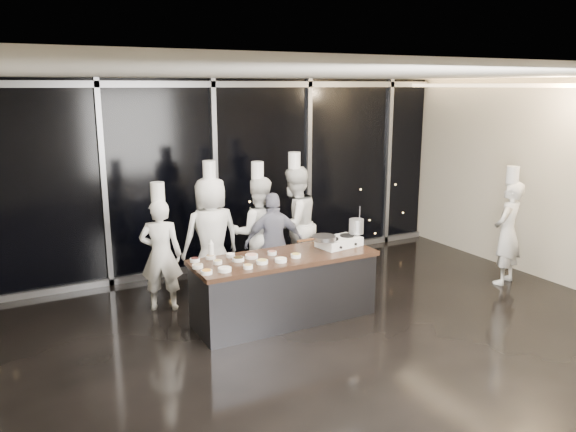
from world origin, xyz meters
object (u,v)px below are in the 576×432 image
(frying_pan, at_px, (323,238))
(guest, at_px, (274,243))
(chef_far_left, at_px, (161,253))
(chef_center, at_px, (258,232))
(stock_pot, at_px, (356,226))
(stove, at_px, (339,242))
(demo_counter, at_px, (284,288))
(chef_side, at_px, (507,232))
(chef_right, at_px, (294,224))
(chef_left, at_px, (211,236))

(frying_pan, xyz_separation_m, guest, (-0.23, 1.05, -0.30))
(chef_far_left, xyz_separation_m, chef_center, (1.57, 0.19, 0.06))
(frying_pan, xyz_separation_m, stock_pot, (0.59, 0.08, 0.08))
(stove, relative_size, stock_pot, 3.09)
(demo_counter, height_order, chef_side, chef_side)
(frying_pan, relative_size, chef_center, 0.30)
(chef_side, bearing_deg, chef_center, -46.54)
(demo_counter, bearing_deg, chef_right, 56.92)
(stove, xyz_separation_m, chef_center, (-0.64, 1.29, -0.08))
(chef_far_left, distance_m, chef_right, 2.23)
(demo_counter, relative_size, frying_pan, 4.17)
(stock_pot, distance_m, chef_center, 1.59)
(stock_pot, height_order, guest, guest)
(guest, bearing_deg, chef_far_left, 9.24)
(chef_center, distance_m, chef_side, 3.91)
(frying_pan, xyz_separation_m, chef_center, (-0.35, 1.34, -0.19))
(stove, distance_m, chef_far_left, 2.48)
(stock_pot, bearing_deg, guest, 130.29)
(frying_pan, relative_size, chef_side, 0.31)
(demo_counter, xyz_separation_m, chef_right, (0.88, 1.35, 0.48))
(stock_pot, height_order, chef_center, chef_center)
(demo_counter, bearing_deg, frying_pan, -1.00)
(frying_pan, xyz_separation_m, chef_right, (0.29, 1.36, -0.14))
(chef_left, height_order, guest, chef_left)
(demo_counter, distance_m, stove, 1.02)
(frying_pan, xyz_separation_m, chef_side, (3.18, -0.34, -0.22))
(chef_side, bearing_deg, chef_right, -51.52)
(chef_left, relative_size, chef_center, 1.03)
(frying_pan, bearing_deg, chef_right, 69.62)
(stove, height_order, stock_pot, stock_pot)
(chef_left, bearing_deg, stock_pot, 139.70)
(demo_counter, relative_size, chef_side, 1.31)
(guest, bearing_deg, chef_left, -8.72)
(frying_pan, relative_size, guest, 0.38)
(stock_pot, relative_size, chef_far_left, 0.11)
(demo_counter, height_order, frying_pan, frying_pan)
(chef_right, xyz_separation_m, chef_side, (2.89, -1.70, -0.09))
(frying_pan, relative_size, chef_far_left, 0.33)
(stove, bearing_deg, chef_center, 108.10)
(stove, xyz_separation_m, chef_left, (-1.39, 1.33, -0.06))
(chef_center, xyz_separation_m, chef_side, (3.53, -1.68, -0.04))
(chef_far_left, distance_m, chef_center, 1.59)
(frying_pan, distance_m, chef_center, 1.40)
(frying_pan, xyz_separation_m, chef_left, (-1.10, 1.39, -0.16))
(chef_left, bearing_deg, chef_side, 155.46)
(frying_pan, distance_m, stock_pot, 0.60)
(chef_right, bearing_deg, chef_left, -18.70)
(stove, bearing_deg, guest, 108.99)
(chef_far_left, relative_size, chef_left, 0.90)
(guest, distance_m, chef_right, 0.62)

